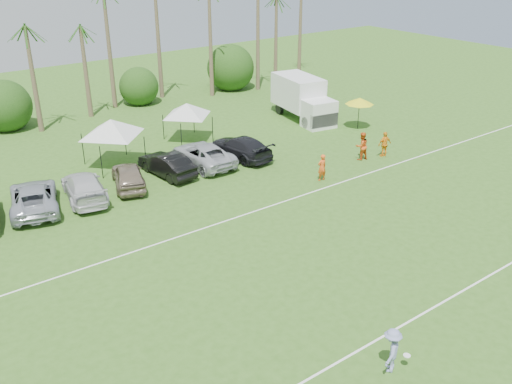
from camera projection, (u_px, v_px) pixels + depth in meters
ground at (451, 347)px, 22.01m from camera, size 120.00×120.00×0.00m
field_lines at (312, 260)px, 27.83m from camera, size 80.00×12.10×0.01m
palm_tree_4 at (19, 33)px, 44.38m from camera, size 2.40×2.40×8.90m
palm_tree_5 at (68, 17)px, 46.20m from camera, size 2.40×2.40×9.90m
palm_tree_6 at (113, 3)px, 48.03m from camera, size 2.40×2.40×10.90m
palm_tree_8 at (204, 16)px, 53.67m from camera, size 2.40×2.40×8.90m
palm_tree_9 at (247, 2)px, 56.04m from camera, size 2.40×2.40×9.90m
bush_tree_1 at (2, 105)px, 46.37m from camera, size 4.00×4.00×4.00m
bush_tree_2 at (137, 84)px, 52.93m from camera, size 4.00×4.00×4.00m
bush_tree_3 at (226, 70)px, 58.39m from camera, size 4.00×4.00×4.00m
sideline_player_a at (322, 167)px, 36.51m from camera, size 0.67×0.46×1.78m
sideline_player_b at (362, 146)px, 39.86m from camera, size 1.09×0.92×2.00m
sideline_player_c at (385, 144)px, 40.44m from camera, size 1.13×0.62×1.83m
box_truck at (303, 97)px, 48.28m from camera, size 3.69×7.17×3.52m
canopy_tent_left at (110, 119)px, 37.78m from camera, size 4.79×4.79×3.88m
canopy_tent_right at (186, 103)px, 42.76m from camera, size 4.23×4.23×3.43m
market_umbrella at (360, 101)px, 45.67m from camera, size 2.31×2.31×2.57m
frisbee_player at (392, 350)px, 20.51m from camera, size 1.34×1.13×1.78m
parked_car_2 at (34, 197)px, 32.65m from camera, size 3.97×6.03×1.54m
parked_car_3 at (84, 187)px, 33.99m from camera, size 3.15×5.63×1.54m
parked_car_4 at (128, 176)px, 35.57m from camera, size 3.15×4.87×1.54m
parked_car_5 at (167, 164)px, 37.34m from camera, size 2.10×4.82×1.54m
parked_car_6 at (203, 154)px, 39.00m from camera, size 2.60×5.57×1.54m
parked_car_7 at (240, 147)px, 40.30m from camera, size 2.61×5.48×1.54m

